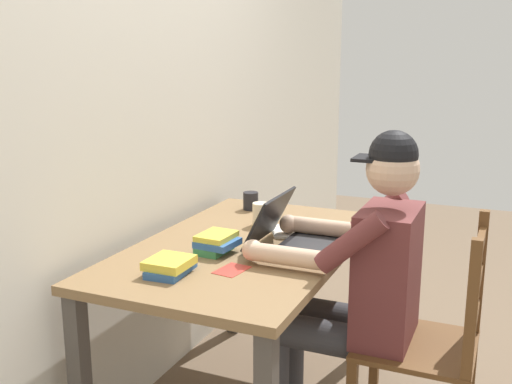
# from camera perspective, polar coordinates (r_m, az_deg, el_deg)

# --- Properties ---
(back_wall) EXTENTS (6.00, 0.04, 2.60)m
(back_wall) POSITION_cam_1_polar(r_m,az_deg,el_deg) (2.60, -10.93, 8.52)
(back_wall) COLOR silver
(back_wall) RESTS_ON ground
(desk) EXTENTS (1.35, 0.81, 0.73)m
(desk) POSITION_cam_1_polar(r_m,az_deg,el_deg) (2.51, -1.01, -6.89)
(desk) COLOR olive
(desk) RESTS_ON ground
(seated_person) EXTENTS (0.50, 0.60, 1.23)m
(seated_person) POSITION_cam_1_polar(r_m,az_deg,el_deg) (2.33, 9.70, -7.75)
(seated_person) COLOR brown
(seated_person) RESTS_ON ground
(wooden_chair) EXTENTS (0.42, 0.42, 0.92)m
(wooden_chair) POSITION_cam_1_polar(r_m,az_deg,el_deg) (2.38, 16.23, -13.55)
(wooden_chair) COLOR brown
(wooden_chair) RESTS_ON ground
(laptop) EXTENTS (0.33, 0.33, 0.22)m
(laptop) POSITION_cam_1_polar(r_m,az_deg,el_deg) (2.40, 3.46, -4.16)
(laptop) COLOR black
(laptop) RESTS_ON desk
(computer_mouse) EXTENTS (0.06, 0.10, 0.03)m
(computer_mouse) POSITION_cam_1_polar(r_m,az_deg,el_deg) (2.61, 7.07, -3.63)
(computer_mouse) COLOR black
(computer_mouse) RESTS_ON desk
(coffee_mug_white) EXTENTS (0.11, 0.07, 0.10)m
(coffee_mug_white) POSITION_cam_1_polar(r_m,az_deg,el_deg) (2.71, 0.47, -2.09)
(coffee_mug_white) COLOR beige
(coffee_mug_white) RESTS_ON desk
(coffee_mug_dark) EXTENTS (0.11, 0.07, 0.09)m
(coffee_mug_dark) POSITION_cam_1_polar(r_m,az_deg,el_deg) (2.99, -0.48, -0.82)
(coffee_mug_dark) COLOR black
(coffee_mug_dark) RESTS_ON desk
(book_stack_main) EXTENTS (0.19, 0.14, 0.06)m
(book_stack_main) POSITION_cam_1_polar(r_m,az_deg,el_deg) (2.16, -8.09, -6.90)
(book_stack_main) COLOR #2D5B9E
(book_stack_main) RESTS_ON desk
(book_stack_side) EXTENTS (0.17, 0.15, 0.08)m
(book_stack_side) POSITION_cam_1_polar(r_m,az_deg,el_deg) (2.36, -3.78, -4.78)
(book_stack_side) COLOR #38844C
(book_stack_side) RESTS_ON desk
(paper_pile_near_laptop) EXTENTS (0.26, 0.27, 0.01)m
(paper_pile_near_laptop) POSITION_cam_1_polar(r_m,az_deg,el_deg) (2.63, 3.66, -3.65)
(paper_pile_near_laptop) COLOR silver
(paper_pile_near_laptop) RESTS_ON desk
(landscape_photo_print) EXTENTS (0.14, 0.11, 0.00)m
(landscape_photo_print) POSITION_cam_1_polar(r_m,az_deg,el_deg) (2.18, -2.30, -7.33)
(landscape_photo_print) COLOR #C63D33
(landscape_photo_print) RESTS_ON desk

